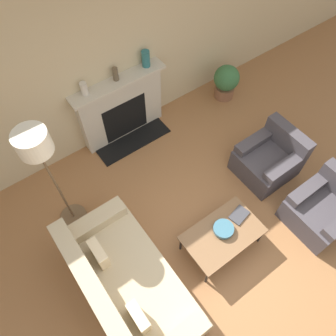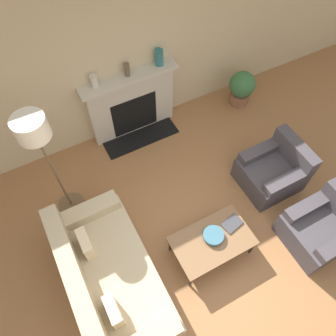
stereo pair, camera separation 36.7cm
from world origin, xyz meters
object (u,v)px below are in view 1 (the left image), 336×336
mantel_vase_center_right (146,59)px  floor_lamp (39,155)px  couch (127,286)px  book (239,215)px  bowl (223,229)px  mantel_vase_left (84,89)px  potted_plant (226,81)px  mantel_vase_center_left (115,74)px  coffee_table (223,234)px  fireplace (122,109)px  armchair_near (324,208)px  armchair_far (269,159)px

mantel_vase_center_right → floor_lamp: bearing=-154.5°
couch → book: size_ratio=6.56×
book → bowl: bearing=174.2°
mantel_vase_left → potted_plant: 2.66m
couch → mantel_vase_center_left: size_ratio=9.38×
book → mantel_vase_center_left: (-0.32, 2.47, 0.85)m
mantel_vase_left → bowl: bearing=-78.6°
floor_lamp → mantel_vase_left: bearing=44.5°
coffee_table → mantel_vase_center_left: 2.69m
coffee_table → mantel_vase_center_left: size_ratio=5.02×
mantel_vase_center_right → potted_plant: 1.75m
potted_plant → mantel_vase_left: bearing=171.8°
bowl → mantel_vase_center_left: (-0.00, 2.50, 0.82)m
coffee_table → mantel_vase_center_right: (0.55, 2.54, 0.92)m
mantel_vase_center_left → mantel_vase_center_right: 0.53m
fireplace → book: size_ratio=5.25×
potted_plant → mantel_vase_center_right: bearing=166.2°
bowl → book: bearing=6.3°
floor_lamp → mantel_vase_center_left: 1.79m
armchair_near → book: size_ratio=2.87×
floor_lamp → mantel_vase_center_right: (2.00, 0.96, -0.27)m
armchair_far → mantel_vase_center_left: 2.63m
couch → mantel_vase_center_right: bearing=-39.3°
floor_lamp → potted_plant: floor_lamp is taller
fireplace → armchair_near: fireplace is taller
armchair_near → bowl: bearing=-111.6°
armchair_far → mantel_vase_center_right: bearing=-156.5°
armchair_near → mantel_vase_center_right: bearing=-164.0°
bowl → mantel_vase_left: 2.68m
fireplace → armchair_near: size_ratio=1.83×
couch → fireplace: bearing=-30.9°
mantel_vase_left → fireplace: bearing=-1.6°
book → mantel_vase_center_right: bearing=73.1°
armchair_far → mantel_vase_left: size_ratio=4.27×
mantel_vase_center_left → potted_plant: mantel_vase_center_left is taller
mantel_vase_center_left → armchair_near: bearing=-65.4°
armchair_near → potted_plant: size_ratio=1.28×
fireplace → mantel_vase_center_right: mantel_vase_center_right is taller
mantel_vase_left → mantel_vase_center_right: bearing=0.0°
bowl → armchair_near: bearing=-21.6°
coffee_table → book: bearing=11.4°
book → floor_lamp: floor_lamp is taller
mantel_vase_left → couch: bearing=-110.7°
book → mantel_vase_center_left: mantel_vase_center_left is taller
coffee_table → potted_plant: potted_plant is taller
armchair_far → floor_lamp: bearing=-110.1°
fireplace → couch: size_ratio=0.80×
coffee_table → mantel_vase_center_left: bearing=89.4°
coffee_table → floor_lamp: floor_lamp is taller
floor_lamp → mantel_vase_center_left: (1.48, 0.96, -0.29)m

